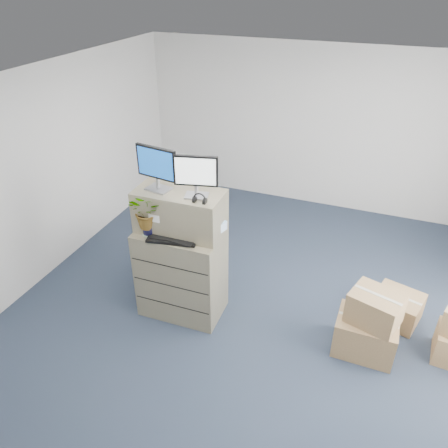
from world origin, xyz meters
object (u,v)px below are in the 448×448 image
at_px(filing_cabinet_lower, 182,272).
at_px(monitor_right, 196,174).
at_px(keyboard, 173,239).
at_px(office_chair, 177,251).
at_px(water_bottle, 189,221).
at_px(monitor_left, 157,166).
at_px(potted_plant, 149,215).

bearing_deg(filing_cabinet_lower, monitor_right, 3.47).
height_order(keyboard, office_chair, keyboard).
bearing_deg(filing_cabinet_lower, water_bottle, 18.89).
xyz_separation_m(filing_cabinet_lower, water_bottle, (0.11, 0.04, 0.73)).
height_order(filing_cabinet_lower, monitor_left, monitor_left).
bearing_deg(potted_plant, monitor_right, 16.84).
distance_m(keyboard, office_chair, 1.24).
bearing_deg(monitor_left, water_bottle, 12.41).
bearing_deg(keyboard, office_chair, 105.68).
distance_m(keyboard, potted_plant, 0.38).
xyz_separation_m(monitor_left, potted_plant, (-0.06, -0.16, -0.54)).
distance_m(monitor_left, potted_plant, 0.57).
xyz_separation_m(monitor_left, keyboard, (0.24, -0.19, -0.77)).
distance_m(monitor_right, potted_plant, 0.76).
bearing_deg(monitor_left, keyboard, -29.33).
distance_m(monitor_left, water_bottle, 0.72).
xyz_separation_m(monitor_right, potted_plant, (-0.53, -0.16, -0.52)).
height_order(monitor_right, office_chair, monitor_right).
bearing_deg(monitor_right, filing_cabinet_lower, 170.80).
height_order(filing_cabinet_lower, keyboard, keyboard).
height_order(monitor_left, keyboard, monitor_left).
distance_m(monitor_left, monitor_right, 0.47).
relative_size(monitor_left, office_chair, 0.69).
bearing_deg(office_chair, water_bottle, 94.56).
xyz_separation_m(filing_cabinet_lower, monitor_left, (-0.23, 0.02, 1.37)).
height_order(keyboard, potted_plant, potted_plant).
height_order(filing_cabinet_lower, water_bottle, water_bottle).
relative_size(monitor_left, water_bottle, 1.68).
bearing_deg(keyboard, water_bottle, 53.06).
height_order(monitor_left, monitor_right, monitor_left).
relative_size(keyboard, office_chair, 0.77).
relative_size(monitor_left, monitor_right, 1.08).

